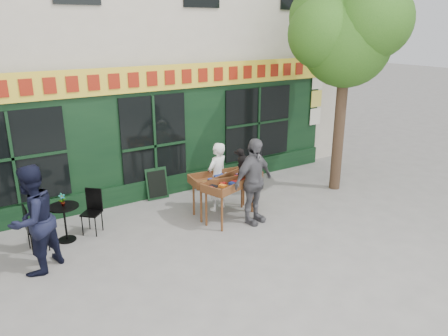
{
  "coord_description": "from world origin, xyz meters",
  "views": [
    {
      "loc": [
        -4.2,
        -7.38,
        4.2
      ],
      "look_at": [
        0.88,
        0.5,
        1.12
      ],
      "focal_mm": 35.0,
      "sensor_mm": 36.0,
      "label": 1
    }
  ],
  "objects_px": {
    "woman": "(217,177)",
    "book_cart_center": "(233,185)",
    "dog": "(247,163)",
    "bistro_table": "(64,216)",
    "man_left": "(33,220)",
    "book_cart_right": "(223,180)",
    "man_right": "(254,181)"
  },
  "relations": [
    {
      "from": "man_right",
      "to": "man_left",
      "type": "bearing_deg",
      "value": 161.34
    },
    {
      "from": "book_cart_center",
      "to": "man_left",
      "type": "relative_size",
      "value": 0.82
    },
    {
      "from": "book_cart_center",
      "to": "dog",
      "type": "height_order",
      "value": "dog"
    },
    {
      "from": "man_left",
      "to": "man_right",
      "type": "bearing_deg",
      "value": 137.96
    },
    {
      "from": "bistro_table",
      "to": "man_right",
      "type": "bearing_deg",
      "value": -19.85
    },
    {
      "from": "woman",
      "to": "man_left",
      "type": "height_order",
      "value": "man_left"
    },
    {
      "from": "book_cart_center",
      "to": "book_cart_right",
      "type": "bearing_deg",
      "value": 75.39
    },
    {
      "from": "book_cart_center",
      "to": "man_left",
      "type": "distance_m",
      "value": 4.15
    },
    {
      "from": "dog",
      "to": "book_cart_center",
      "type": "bearing_deg",
      "value": 153.58
    },
    {
      "from": "dog",
      "to": "book_cart_right",
      "type": "distance_m",
      "value": 0.72
    },
    {
      "from": "book_cart_center",
      "to": "man_left",
      "type": "bearing_deg",
      "value": 161.09
    },
    {
      "from": "book_cart_right",
      "to": "man_right",
      "type": "relative_size",
      "value": 0.81
    },
    {
      "from": "book_cart_right",
      "to": "man_right",
      "type": "height_order",
      "value": "man_right"
    },
    {
      "from": "book_cart_right",
      "to": "man_right",
      "type": "xyz_separation_m",
      "value": [
        0.3,
        -0.75,
        0.14
      ]
    },
    {
      "from": "book_cart_right",
      "to": "man_left",
      "type": "relative_size",
      "value": 0.79
    },
    {
      "from": "book_cart_right",
      "to": "bistro_table",
      "type": "distance_m",
      "value": 3.48
    },
    {
      "from": "woman",
      "to": "bistro_table",
      "type": "bearing_deg",
      "value": -23.18
    },
    {
      "from": "dog",
      "to": "woman",
      "type": "distance_m",
      "value": 0.91
    },
    {
      "from": "woman",
      "to": "man_right",
      "type": "xyz_separation_m",
      "value": [
        0.28,
        -1.05,
        0.15
      ]
    },
    {
      "from": "man_left",
      "to": "book_cart_right",
      "type": "bearing_deg",
      "value": 147.94
    },
    {
      "from": "woman",
      "to": "man_left",
      "type": "xyz_separation_m",
      "value": [
        -4.14,
        -0.61,
        0.17
      ]
    },
    {
      "from": "book_cart_right",
      "to": "man_left",
      "type": "bearing_deg",
      "value": -168.67
    },
    {
      "from": "man_right",
      "to": "bistro_table",
      "type": "relative_size",
      "value": 2.54
    },
    {
      "from": "book_cart_center",
      "to": "man_left",
      "type": "xyz_separation_m",
      "value": [
        -4.14,
        0.04,
        0.16
      ]
    },
    {
      "from": "book_cart_center",
      "to": "woman",
      "type": "distance_m",
      "value": 0.65
    },
    {
      "from": "man_left",
      "to": "bistro_table",
      "type": "bearing_deg",
      "value": -164.19
    },
    {
      "from": "book_cart_right",
      "to": "bistro_table",
      "type": "height_order",
      "value": "book_cart_right"
    },
    {
      "from": "book_cart_right",
      "to": "man_left",
      "type": "distance_m",
      "value": 4.14
    },
    {
      "from": "dog",
      "to": "bistro_table",
      "type": "relative_size",
      "value": 0.79
    },
    {
      "from": "dog",
      "to": "bistro_table",
      "type": "xyz_separation_m",
      "value": [
        -3.79,
        0.99,
        -0.75
      ]
    },
    {
      "from": "woman",
      "to": "book_cart_center",
      "type": "bearing_deg",
      "value": 71.71
    },
    {
      "from": "dog",
      "to": "man_right",
      "type": "height_order",
      "value": "man_right"
    }
  ]
}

